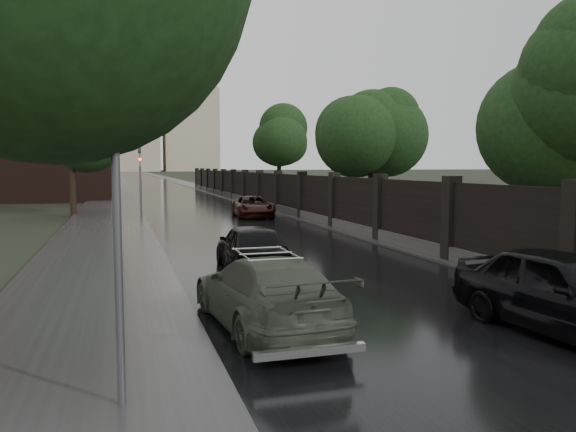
{
  "coord_description": "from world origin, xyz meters",
  "views": [
    {
      "loc": [
        -5.37,
        -5.32,
        3.02
      ],
      "look_at": [
        -0.49,
        10.87,
        1.5
      ],
      "focal_mm": 35.0,
      "sensor_mm": 36.0,
      "label": 1
    }
  ],
  "objects_px": {
    "hatchback_left": "(251,247)",
    "car_right_far": "(253,207)",
    "tree_right_c": "(279,142)",
    "traffic_light": "(140,178)",
    "tree_left_far": "(71,127)",
    "volga_sedan": "(266,292)",
    "tree_right_b": "(372,129)",
    "lamp_post": "(116,196)",
    "car_right_near": "(569,293)"
  },
  "relations": [
    {
      "from": "hatchback_left",
      "to": "tree_right_b",
      "type": "bearing_deg",
      "value": -124.93
    },
    {
      "from": "lamp_post",
      "to": "traffic_light",
      "type": "distance_m",
      "value": 23.52
    },
    {
      "from": "tree_right_c",
      "to": "hatchback_left",
      "type": "bearing_deg",
      "value": -107.31
    },
    {
      "from": "tree_right_c",
      "to": "car_right_near",
      "type": "distance_m",
      "value": 38.01
    },
    {
      "from": "car_right_near",
      "to": "traffic_light",
      "type": "bearing_deg",
      "value": 100.58
    },
    {
      "from": "car_right_far",
      "to": "hatchback_left",
      "type": "bearing_deg",
      "value": -98.81
    },
    {
      "from": "tree_right_b",
      "to": "volga_sedan",
      "type": "bearing_deg",
      "value": -120.69
    },
    {
      "from": "volga_sedan",
      "to": "hatchback_left",
      "type": "distance_m",
      "value": 5.6
    },
    {
      "from": "volga_sedan",
      "to": "hatchback_left",
      "type": "bearing_deg",
      "value": -104.47
    },
    {
      "from": "volga_sedan",
      "to": "traffic_light",
      "type": "bearing_deg",
      "value": -90.01
    },
    {
      "from": "lamp_post",
      "to": "car_right_near",
      "type": "relative_size",
      "value": 1.12
    },
    {
      "from": "car_right_near",
      "to": "lamp_post",
      "type": "bearing_deg",
      "value": -177.44
    },
    {
      "from": "volga_sedan",
      "to": "hatchback_left",
      "type": "xyz_separation_m",
      "value": [
        0.99,
        5.51,
        0.03
      ]
    },
    {
      "from": "tree_left_far",
      "to": "hatchback_left",
      "type": "bearing_deg",
      "value": -72.64
    },
    {
      "from": "tree_right_c",
      "to": "hatchback_left",
      "type": "relative_size",
      "value": 1.68
    },
    {
      "from": "lamp_post",
      "to": "traffic_light",
      "type": "xyz_separation_m",
      "value": [
        1.1,
        23.49,
        -0.27
      ]
    },
    {
      "from": "tree_left_far",
      "to": "lamp_post",
      "type": "bearing_deg",
      "value": -84.79
    },
    {
      "from": "tree_right_c",
      "to": "traffic_light",
      "type": "bearing_deg",
      "value": -128.18
    },
    {
      "from": "traffic_light",
      "to": "car_right_far",
      "type": "height_order",
      "value": "traffic_light"
    },
    {
      "from": "tree_right_c",
      "to": "hatchback_left",
      "type": "xyz_separation_m",
      "value": [
        -9.3,
        -29.84,
        -4.24
      ]
    },
    {
      "from": "tree_right_b",
      "to": "traffic_light",
      "type": "bearing_deg",
      "value": 165.76
    },
    {
      "from": "tree_right_b",
      "to": "car_right_near",
      "type": "bearing_deg",
      "value": -105.25
    },
    {
      "from": "tree_right_b",
      "to": "car_right_near",
      "type": "height_order",
      "value": "tree_right_b"
    },
    {
      "from": "tree_left_far",
      "to": "hatchback_left",
      "type": "relative_size",
      "value": 1.77
    },
    {
      "from": "tree_right_b",
      "to": "volga_sedan",
      "type": "xyz_separation_m",
      "value": [
        -10.29,
        -17.34,
        -4.27
      ]
    },
    {
      "from": "tree_left_far",
      "to": "tree_right_b",
      "type": "relative_size",
      "value": 1.05
    },
    {
      "from": "tree_left_far",
      "to": "traffic_light",
      "type": "relative_size",
      "value": 1.85
    },
    {
      "from": "tree_right_c",
      "to": "car_right_far",
      "type": "distance_m",
      "value": 15.01
    },
    {
      "from": "volga_sedan",
      "to": "tree_right_c",
      "type": "bearing_deg",
      "value": -110.49
    },
    {
      "from": "traffic_light",
      "to": "volga_sedan",
      "type": "relative_size",
      "value": 0.86
    },
    {
      "from": "tree_left_far",
      "to": "traffic_light",
      "type": "distance_m",
      "value": 6.84
    },
    {
      "from": "tree_right_b",
      "to": "lamp_post",
      "type": "relative_size",
      "value": 1.37
    },
    {
      "from": "tree_left_far",
      "to": "tree_right_c",
      "type": "distance_m",
      "value": 18.45
    },
    {
      "from": "tree_right_b",
      "to": "volga_sedan",
      "type": "height_order",
      "value": "tree_right_b"
    },
    {
      "from": "tree_right_b",
      "to": "car_right_near",
      "type": "xyz_separation_m",
      "value": [
        -5.29,
        -19.41,
        -4.17
      ]
    },
    {
      "from": "car_right_far",
      "to": "tree_right_b",
      "type": "bearing_deg",
      "value": -36.44
    },
    {
      "from": "tree_left_far",
      "to": "car_right_near",
      "type": "xyz_separation_m",
      "value": [
        10.21,
        -27.41,
        -4.46
      ]
    },
    {
      "from": "car_right_near",
      "to": "tree_right_c",
      "type": "bearing_deg",
      "value": 76.33
    },
    {
      "from": "lamp_post",
      "to": "hatchback_left",
      "type": "xyz_separation_m",
      "value": [
        3.6,
        8.66,
        -1.96
      ]
    },
    {
      "from": "tree_left_far",
      "to": "car_right_far",
      "type": "height_order",
      "value": "tree_left_far"
    },
    {
      "from": "tree_right_c",
      "to": "lamp_post",
      "type": "xyz_separation_m",
      "value": [
        -12.9,
        -38.5,
        -2.28
      ]
    },
    {
      "from": "tree_right_b",
      "to": "car_right_far",
      "type": "xyz_separation_m",
      "value": [
        -5.39,
        4.68,
        -4.32
      ]
    },
    {
      "from": "lamp_post",
      "to": "traffic_light",
      "type": "relative_size",
      "value": 1.28
    },
    {
      "from": "lamp_post",
      "to": "car_right_near",
      "type": "bearing_deg",
      "value": 8.18
    },
    {
      "from": "hatchback_left",
      "to": "car_right_far",
      "type": "distance_m",
      "value": 16.97
    },
    {
      "from": "tree_right_b",
      "to": "lamp_post",
      "type": "bearing_deg",
      "value": -122.18
    },
    {
      "from": "traffic_light",
      "to": "car_right_near",
      "type": "bearing_deg",
      "value": -73.8
    },
    {
      "from": "tree_right_b",
      "to": "volga_sedan",
      "type": "relative_size",
      "value": 1.51
    },
    {
      "from": "lamp_post",
      "to": "car_right_far",
      "type": "relative_size",
      "value": 1.13
    },
    {
      "from": "tree_left_far",
      "to": "car_right_near",
      "type": "relative_size",
      "value": 1.61
    }
  ]
}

